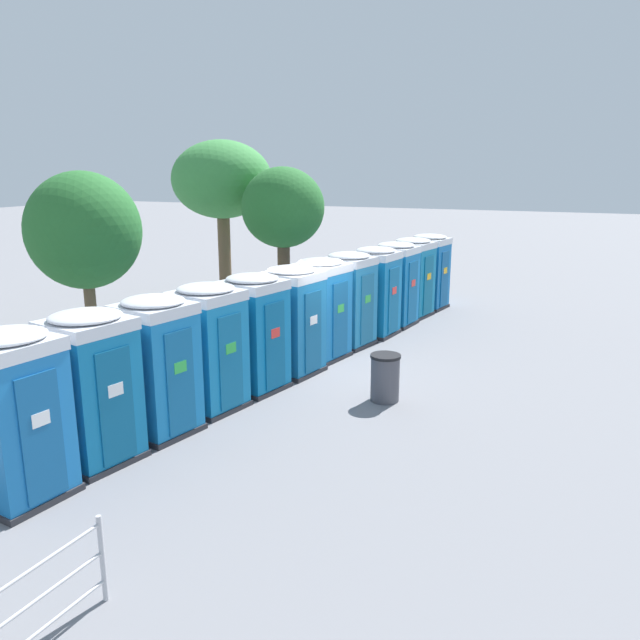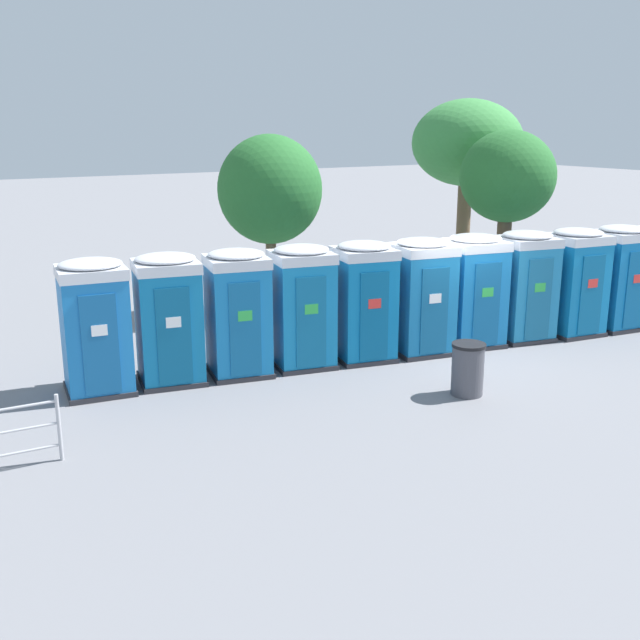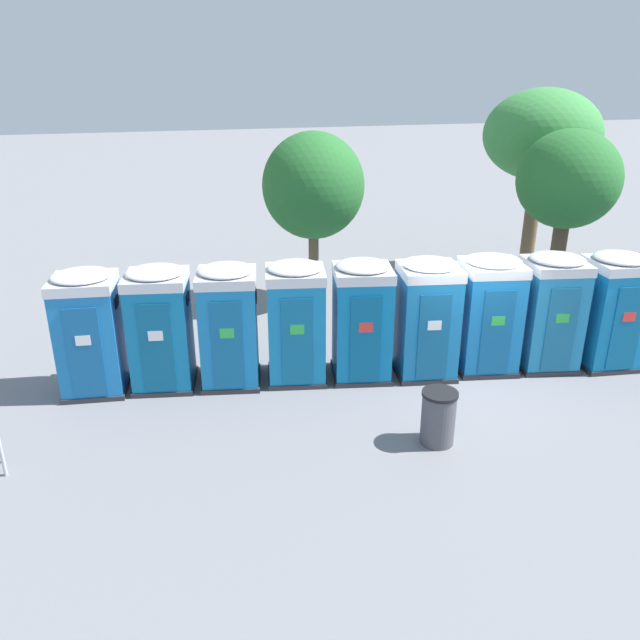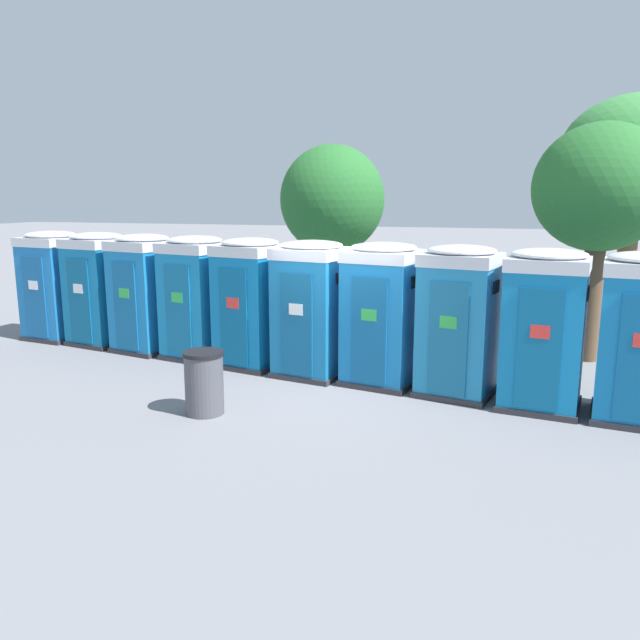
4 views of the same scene
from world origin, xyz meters
The scene contains 15 objects.
ground_plane centered at (0.00, 0.00, 0.00)m, with size 120.00×120.00×0.00m, color slate.
portapotty_0 centered at (-7.38, 1.53, 1.28)m, with size 1.36×1.34×2.54m.
portapotty_1 centered at (-6.02, 1.38, 1.28)m, with size 1.42×1.41×2.54m.
portapotty_2 centered at (-4.67, 1.12, 1.28)m, with size 1.40×1.41×2.54m.
portapotty_3 centered at (-3.32, 0.93, 1.28)m, with size 1.41×1.41×2.54m.
portapotty_4 centered at (-1.97, 0.66, 1.28)m, with size 1.41×1.41×2.54m.
portapotty_5 centered at (-0.63, 0.38, 1.28)m, with size 1.41×1.39×2.54m.
portapotty_6 centered at (0.74, 0.25, 1.28)m, with size 1.45×1.42×2.54m.
portapotty_7 centered at (2.09, 0.01, 1.28)m, with size 1.42×1.41×2.54m.
portapotty_8 centered at (3.42, -0.30, 1.28)m, with size 1.37×1.35×2.54m.
portapotty_9 centered at (4.78, -0.49, 1.28)m, with size 1.36×1.35×2.54m.
street_tree_0 centered at (-1.71, 5.39, 3.23)m, with size 2.71×2.71×4.65m.
street_tree_1 centered at (5.46, 5.94, 4.26)m, with size 3.42×3.42×5.64m.
street_tree_2 centered at (4.45, 3.12, 3.44)m, with size 2.61×2.61×4.75m.
trash_can centered at (-1.54, -2.16, 0.50)m, with size 0.63×0.63×0.99m.
Camera 2 is at (-10.70, -12.04, 4.93)m, focal length 42.00 mm.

